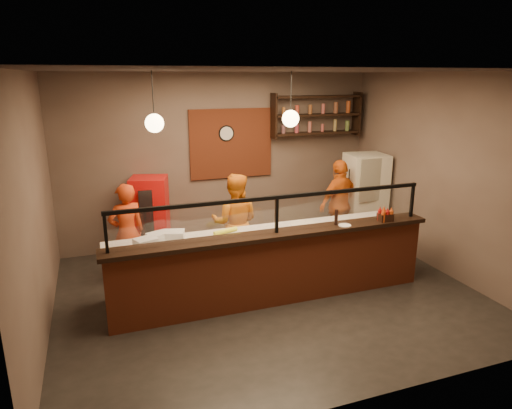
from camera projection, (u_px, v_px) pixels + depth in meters
name	position (u px, v px, depth m)	size (l,w,h in m)	color
floor	(268.00, 293.00, 6.82)	(6.00, 6.00, 0.00)	black
ceiling	(270.00, 71.00, 5.95)	(6.00, 6.00, 0.00)	#362C29
wall_back	(221.00, 160.00, 8.65)	(6.00, 6.00, 0.00)	#69574D
wall_left	(34.00, 210.00, 5.41)	(5.00, 5.00, 0.00)	#69574D
wall_right	(442.00, 174.00, 7.36)	(5.00, 5.00, 0.00)	#69574D
wall_front	(369.00, 252.00, 4.12)	(6.00, 6.00, 0.00)	#69574D
brick_patch	(231.00, 144.00, 8.61)	(1.60, 0.04, 1.30)	brown
service_counter	(276.00, 270.00, 6.41)	(4.60, 0.25, 1.00)	brown
counter_ledge	(276.00, 234.00, 6.27)	(4.70, 0.37, 0.06)	black
worktop_cabinet	(263.00, 262.00, 6.89)	(4.60, 0.75, 0.85)	gray
worktop	(264.00, 234.00, 6.77)	(4.60, 0.75, 0.05)	silver
sneeze_guard	(277.00, 211.00, 6.18)	(4.50, 0.05, 0.52)	white
wall_shelving	(317.00, 115.00, 8.89)	(1.84, 0.28, 0.85)	black
wall_clock	(226.00, 133.00, 8.51)	(0.30, 0.30, 0.04)	black
pendant_left	(154.00, 123.00, 5.82)	(0.24, 0.24, 0.77)	black
pendant_right	(291.00, 119.00, 6.44)	(0.24, 0.24, 0.77)	black
cook_left	(127.00, 233.00, 7.08)	(0.57, 0.38, 1.57)	red
cook_mid	(235.00, 223.00, 7.46)	(0.80, 0.62, 1.64)	orange
cook_right	(340.00, 204.00, 8.45)	(0.98, 0.41, 1.67)	#D75C14
fridge	(364.00, 198.00, 8.84)	(0.71, 0.66, 1.71)	beige
red_cooler	(151.00, 217.00, 8.11)	(0.61, 0.56, 1.43)	red
pizza_dough	(305.00, 224.00, 7.10)	(0.45, 0.45, 0.01)	beige
prep_tub_a	(159.00, 238.00, 6.32)	(0.28, 0.23, 0.14)	silver
prep_tub_b	(174.00, 236.00, 6.37)	(0.29, 0.24, 0.15)	white
prep_tub_c	(146.00, 243.00, 6.11)	(0.28, 0.23, 0.14)	silver
rolling_pin	(225.00, 231.00, 6.70)	(0.07, 0.07, 0.39)	yellow
condiment_caddy	(385.00, 217.00, 6.76)	(0.20, 0.16, 0.11)	black
pepper_mill	(336.00, 217.00, 6.56)	(0.05, 0.05, 0.23)	black
small_plate	(345.00, 225.00, 6.54)	(0.18, 0.18, 0.01)	white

